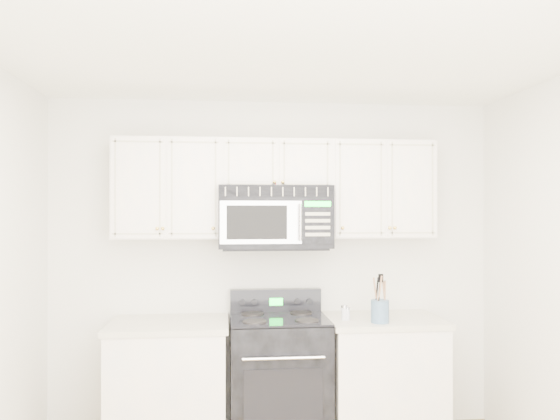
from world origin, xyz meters
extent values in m
cube|color=white|center=(0.00, 0.00, 2.60)|extent=(3.50, 3.50, 0.01)
cube|color=silver|center=(0.00, 1.75, 1.30)|extent=(3.50, 0.01, 2.60)
cube|color=white|center=(-0.80, 1.44, 0.44)|extent=(0.82, 0.63, 0.88)
cube|color=beige|center=(-0.80, 1.44, 0.90)|extent=(0.86, 0.65, 0.04)
cube|color=white|center=(0.80, 1.44, 0.44)|extent=(0.82, 0.63, 0.88)
cube|color=beige|center=(0.80, 1.44, 0.90)|extent=(0.86, 0.65, 0.04)
cube|color=black|center=(0.01, 1.44, 0.46)|extent=(0.72, 0.61, 0.92)
cube|color=black|center=(0.01, 1.13, 0.45)|extent=(0.55, 0.01, 0.38)
cylinder|color=#BBBBC2|center=(0.01, 1.11, 0.72)|extent=(0.57, 0.02, 0.02)
cube|color=black|center=(0.01, 1.44, 0.93)|extent=(0.72, 0.61, 0.02)
cube|color=black|center=(0.01, 1.71, 1.01)|extent=(0.72, 0.08, 0.19)
cube|color=#07FC2B|center=(0.01, 1.67, 1.01)|extent=(0.10, 0.00, 0.06)
cube|color=white|center=(-0.82, 1.58, 1.90)|extent=(0.80, 0.33, 0.75)
cube|color=white|center=(0.82, 1.58, 1.90)|extent=(0.80, 0.33, 0.75)
cube|color=white|center=(0.00, 1.58, 2.08)|extent=(0.84, 0.33, 0.39)
sphere|color=#DCB64F|center=(-0.84, 1.40, 1.60)|extent=(0.03, 0.03, 0.03)
sphere|color=#DCB64F|center=(-0.48, 1.40, 1.60)|extent=(0.03, 0.03, 0.03)
sphere|color=#DCB64F|center=(0.48, 1.40, 1.60)|extent=(0.03, 0.03, 0.03)
sphere|color=#DCB64F|center=(0.84, 1.40, 1.60)|extent=(0.03, 0.03, 0.03)
sphere|color=#DCB64F|center=(-0.03, 1.40, 1.94)|extent=(0.03, 0.03, 0.03)
sphere|color=#DCB64F|center=(0.03, 1.40, 1.94)|extent=(0.03, 0.03, 0.03)
cylinder|color=#CF0501|center=(-0.02, 1.40, 1.88)|extent=(0.00, 0.00, 0.11)
sphere|color=#DCB64F|center=(-0.02, 1.40, 1.82)|extent=(0.04, 0.04, 0.04)
cube|color=black|center=(-0.02, 1.54, 1.68)|extent=(0.85, 0.42, 0.47)
cube|color=#B8B197|center=(-0.02, 1.33, 1.87)|extent=(0.83, 0.01, 0.08)
cube|color=#B7B8BC|center=(-0.13, 1.32, 1.64)|extent=(0.59, 0.01, 0.31)
cube|color=black|center=(-0.16, 1.32, 1.64)|extent=(0.44, 0.01, 0.24)
cube|color=black|center=(0.28, 1.32, 1.64)|extent=(0.23, 0.01, 0.31)
cube|color=#07FC2B|center=(0.28, 1.32, 1.78)|extent=(0.19, 0.00, 0.04)
cylinder|color=#BBBBC2|center=(0.15, 1.29, 1.64)|extent=(0.02, 0.02, 0.27)
cylinder|color=slate|center=(0.72, 1.25, 1.00)|extent=(0.13, 0.13, 0.16)
cylinder|color=#936848|center=(0.76, 1.25, 1.08)|extent=(0.01, 0.01, 0.28)
cylinder|color=black|center=(0.70, 1.28, 1.09)|extent=(0.01, 0.01, 0.30)
cylinder|color=#936848|center=(0.70, 1.22, 1.10)|extent=(0.01, 0.01, 0.33)
cylinder|color=black|center=(0.76, 1.25, 1.08)|extent=(0.01, 0.01, 0.28)
cylinder|color=#936848|center=(0.70, 1.28, 1.09)|extent=(0.01, 0.01, 0.30)
cylinder|color=black|center=(0.70, 1.22, 1.10)|extent=(0.01, 0.01, 0.33)
cylinder|color=#936848|center=(0.76, 1.25, 1.08)|extent=(0.01, 0.01, 0.28)
cylinder|color=#BABAC5|center=(0.48, 1.36, 0.97)|extent=(0.04, 0.04, 0.09)
cylinder|color=#BBBBC2|center=(0.48, 1.36, 1.02)|extent=(0.05, 0.05, 0.02)
cylinder|color=#BABAC5|center=(0.51, 1.36, 0.96)|extent=(0.04, 0.04, 0.08)
cylinder|color=#BBBBC2|center=(0.51, 1.36, 1.01)|extent=(0.04, 0.04, 0.02)
camera|label=1|loc=(-0.39, -2.60, 1.72)|focal=35.00mm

